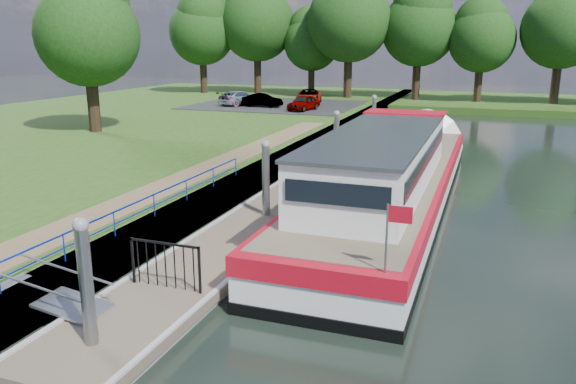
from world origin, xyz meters
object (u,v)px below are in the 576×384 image
(pontoon, at_px, (307,189))
(barge, at_px, (393,177))
(car_d, at_px, (309,97))
(car_a, at_px, (303,103))
(car_b, at_px, (262,100))
(car_c, at_px, (240,98))

(pontoon, distance_m, barge, 3.73)
(barge, relative_size, car_d, 4.59)
(barge, xyz_separation_m, car_a, (-10.92, 22.04, 0.35))
(pontoon, relative_size, car_b, 8.88)
(car_a, distance_m, car_d, 4.94)
(pontoon, bearing_deg, car_a, 108.73)
(car_a, xyz_separation_m, car_c, (-6.46, 1.94, 0.01))
(car_b, bearing_deg, car_a, -106.86)
(pontoon, distance_m, car_c, 27.32)
(car_b, bearing_deg, car_c, 73.85)
(car_d, bearing_deg, pontoon, -86.70)
(car_a, height_order, car_c, car_c)
(car_b, xyz_separation_m, car_d, (3.00, 3.58, 0.08))
(car_c, bearing_deg, car_d, -130.48)
(pontoon, relative_size, barge, 1.42)
(pontoon, xyz_separation_m, barge, (3.60, -0.42, 0.90))
(barge, height_order, car_b, barge)
(car_a, relative_size, car_b, 1.05)
(pontoon, bearing_deg, barge, -6.63)
(pontoon, height_order, car_a, car_a)
(car_a, bearing_deg, barge, -53.35)
(barge, height_order, car_a, barge)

